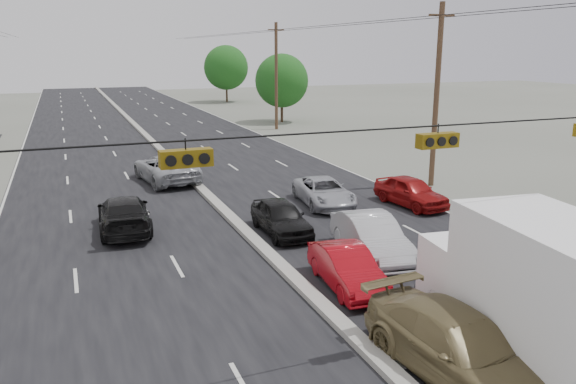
% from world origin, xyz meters
% --- Properties ---
extents(ground, '(200.00, 200.00, 0.00)m').
position_xyz_m(ground, '(0.00, 0.00, 0.00)').
color(ground, '#606356').
rests_on(ground, ground).
extents(road_surface, '(20.00, 160.00, 0.02)m').
position_xyz_m(road_surface, '(0.00, 30.00, 0.00)').
color(road_surface, black).
rests_on(road_surface, ground).
extents(center_median, '(0.50, 160.00, 0.20)m').
position_xyz_m(center_median, '(0.00, 30.00, 0.10)').
color(center_median, gray).
rests_on(center_median, ground).
extents(utility_pole_right_b, '(1.60, 0.30, 10.00)m').
position_xyz_m(utility_pole_right_b, '(12.50, 15.00, 5.11)').
color(utility_pole_right_b, '#422D1E').
rests_on(utility_pole_right_b, ground).
extents(utility_pole_right_c, '(1.60, 0.30, 10.00)m').
position_xyz_m(utility_pole_right_c, '(12.50, 40.00, 5.11)').
color(utility_pole_right_c, '#422D1E').
rests_on(utility_pole_right_c, ground).
extents(traffic_signals, '(25.00, 0.30, 0.54)m').
position_xyz_m(traffic_signals, '(1.40, 0.00, 5.49)').
color(traffic_signals, black).
rests_on(traffic_signals, ground).
extents(tree_right_mid, '(5.60, 5.60, 7.14)m').
position_xyz_m(tree_right_mid, '(15.00, 45.00, 4.34)').
color(tree_right_mid, '#382619').
rests_on(tree_right_mid, ground).
extents(tree_right_far, '(6.40, 6.40, 8.16)m').
position_xyz_m(tree_right_far, '(16.00, 70.00, 4.96)').
color(tree_right_far, '#382619').
rests_on(tree_right_far, ground).
extents(box_truck, '(3.48, 7.68, 3.77)m').
position_xyz_m(box_truck, '(3.51, -1.63, 1.93)').
color(box_truck, black).
rests_on(box_truck, ground).
extents(tan_sedan, '(2.72, 5.63, 1.58)m').
position_xyz_m(tan_sedan, '(1.40, -1.44, 0.79)').
color(tan_sedan, olive).
rests_on(tan_sedan, ground).
extents(red_sedan, '(1.75, 4.13, 1.32)m').
position_xyz_m(red_sedan, '(1.40, 4.14, 0.66)').
color(red_sedan, '#A60A13').
rests_on(red_sedan, ground).
extents(queue_car_a, '(1.74, 4.20, 1.42)m').
position_xyz_m(queue_car_a, '(1.40, 10.08, 0.71)').
color(queue_car_a, black).
rests_on(queue_car_a, ground).
extents(queue_car_b, '(2.30, 4.97, 1.58)m').
position_xyz_m(queue_car_b, '(3.50, 6.23, 0.79)').
color(queue_car_b, '#BABABC').
rests_on(queue_car_b, ground).
extents(queue_car_c, '(2.71, 4.96, 1.32)m').
position_xyz_m(queue_car_c, '(5.01, 13.48, 0.66)').
color(queue_car_c, '#A3A5AB').
rests_on(queue_car_c, ground).
extents(queue_car_d, '(2.30, 5.35, 1.53)m').
position_xyz_m(queue_car_d, '(8.45, 4.10, 0.77)').
color(queue_car_d, '#0F164C').
rests_on(queue_car_d, ground).
extents(queue_car_e, '(2.20, 4.45, 1.46)m').
position_xyz_m(queue_car_e, '(8.90, 11.70, 0.73)').
color(queue_car_e, maroon).
rests_on(queue_car_e, ground).
extents(oncoming_near, '(2.35, 5.24, 1.49)m').
position_xyz_m(oncoming_near, '(-4.67, 12.93, 0.75)').
color(oncoming_near, black).
rests_on(oncoming_near, ground).
extents(oncoming_far, '(3.43, 6.11, 1.61)m').
position_xyz_m(oncoming_far, '(-1.40, 21.48, 0.81)').
color(oncoming_far, '#9CA0A4').
rests_on(oncoming_far, ground).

